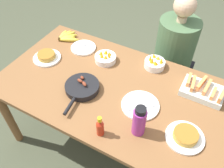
% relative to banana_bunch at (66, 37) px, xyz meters
% --- Properties ---
extents(ground_plane, '(14.00, 14.00, 0.00)m').
position_rel_banana_bunch_xyz_m(ground_plane, '(0.66, -0.33, -0.77)').
color(ground_plane, '#474C38').
extents(dining_table, '(1.72, 0.97, 0.75)m').
position_rel_banana_bunch_xyz_m(dining_table, '(0.66, -0.33, -0.11)').
color(dining_table, brown).
rests_on(dining_table, ground_plane).
extents(banana_bunch, '(0.22, 0.19, 0.04)m').
position_rel_banana_bunch_xyz_m(banana_bunch, '(0.00, 0.00, 0.00)').
color(banana_bunch, gold).
rests_on(banana_bunch, dining_table).
extents(melon_tray, '(0.29, 0.20, 0.10)m').
position_rel_banana_bunch_xyz_m(melon_tray, '(1.26, -0.08, 0.02)').
color(melon_tray, silver).
rests_on(melon_tray, dining_table).
extents(skillet, '(0.25, 0.40, 0.08)m').
position_rel_banana_bunch_xyz_m(skillet, '(0.49, -0.47, 0.01)').
color(skillet, black).
rests_on(skillet, dining_table).
extents(frittata_plate_center, '(0.24, 0.24, 0.06)m').
position_rel_banana_bunch_xyz_m(frittata_plate_center, '(1.26, -0.50, 0.00)').
color(frittata_plate_center, white).
rests_on(frittata_plate_center, dining_table).
extents(frittata_plate_side, '(0.23, 0.23, 0.06)m').
position_rel_banana_bunch_xyz_m(frittata_plate_side, '(0.03, -0.31, 0.00)').
color(frittata_plate_side, white).
rests_on(frittata_plate_side, dining_table).
extents(empty_plate_near_front, '(0.22, 0.22, 0.02)m').
position_rel_banana_bunch_xyz_m(empty_plate_near_front, '(0.22, -0.05, -0.01)').
color(empty_plate_near_front, white).
rests_on(empty_plate_near_front, dining_table).
extents(empty_plate_far_left, '(0.26, 0.26, 0.02)m').
position_rel_banana_bunch_xyz_m(empty_plate_far_left, '(0.92, -0.40, -0.01)').
color(empty_plate_far_left, white).
rests_on(empty_plate_far_left, dining_table).
extents(fruit_bowl_mango, '(0.16, 0.16, 0.11)m').
position_rel_banana_bunch_xyz_m(fruit_bowl_mango, '(0.85, 0.03, 0.02)').
color(fruit_bowl_mango, white).
rests_on(fruit_bowl_mango, dining_table).
extents(fruit_bowl_citrus, '(0.18, 0.18, 0.10)m').
position_rel_banana_bunch_xyz_m(fruit_bowl_citrus, '(0.47, -0.10, 0.01)').
color(fruit_bowl_citrus, white).
rests_on(fruit_bowl_citrus, dining_table).
extents(water_bottle, '(0.08, 0.08, 0.23)m').
position_rel_banana_bunch_xyz_m(water_bottle, '(0.99, -0.59, 0.09)').
color(water_bottle, '#992D89').
rests_on(water_bottle, dining_table).
extents(hot_sauce_bottle, '(0.05, 0.05, 0.16)m').
position_rel_banana_bunch_xyz_m(hot_sauce_bottle, '(0.79, -0.72, 0.05)').
color(hot_sauce_bottle, '#B72814').
rests_on(hot_sauce_bottle, dining_table).
extents(person_figure, '(0.40, 0.40, 1.20)m').
position_rel_banana_bunch_xyz_m(person_figure, '(0.91, 0.45, -0.28)').
color(person_figure, black).
rests_on(person_figure, ground_plane).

